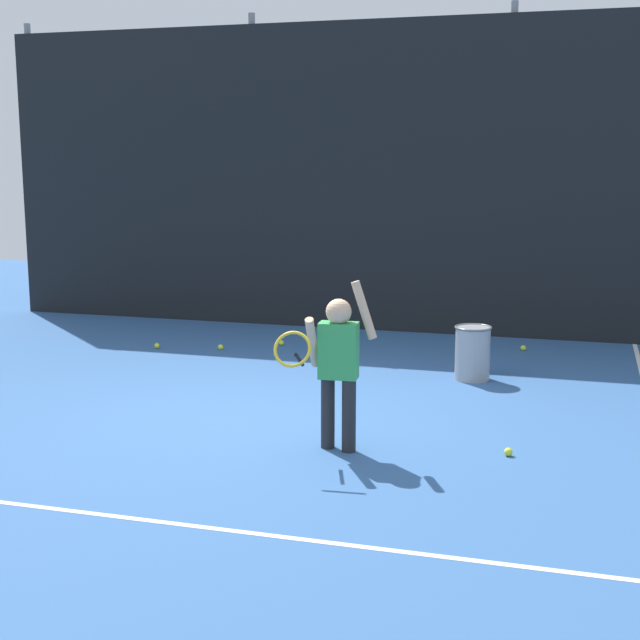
{
  "coord_description": "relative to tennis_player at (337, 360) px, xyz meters",
  "views": [
    {
      "loc": [
        2.65,
        -7.31,
        2.28
      ],
      "look_at": [
        0.43,
        0.24,
        0.85
      ],
      "focal_mm": 50.62,
      "sensor_mm": 36.0,
      "label": 1
    }
  ],
  "objects": [
    {
      "name": "tennis_ball_0",
      "position": [
        -3.08,
        3.08,
        -0.69
      ],
      "size": [
        0.07,
        0.07,
        0.07
      ],
      "primitive_type": "sphere",
      "color": "#CCE033",
      "rests_on": "ground"
    },
    {
      "name": "tennis_ball_6",
      "position": [
        -1.7,
        3.66,
        -0.69
      ],
      "size": [
        0.07,
        0.07,
        0.07
      ],
      "primitive_type": "sphere",
      "color": "#CCE033",
      "rests_on": "ground"
    },
    {
      "name": "ground_plane",
      "position": [
        -0.85,
        0.75,
        -0.73
      ],
      "size": [
        20.0,
        20.0,
        0.0
      ],
      "primitive_type": "plane",
      "color": "#335B93"
    },
    {
      "name": "fence_post_0",
      "position": [
        -5.95,
        5.05,
        1.34
      ],
      "size": [
        0.09,
        0.09,
        4.14
      ],
      "primitive_type": "cylinder",
      "color": "slate",
      "rests_on": "ground"
    },
    {
      "name": "ball_hopper",
      "position": [
        0.75,
        2.6,
        -0.44
      ],
      "size": [
        0.38,
        0.38,
        0.56
      ],
      "color": "gray",
      "rests_on": "ground"
    },
    {
      "name": "tennis_ball_7",
      "position": [
        1.16,
        4.19,
        -0.69
      ],
      "size": [
        0.07,
        0.07,
        0.07
      ],
      "primitive_type": "sphere",
      "color": "#CCE033",
      "rests_on": "ground"
    },
    {
      "name": "court_line_baseline",
      "position": [
        -0.85,
        -1.69,
        -0.72
      ],
      "size": [
        9.0,
        0.05,
        0.0
      ],
      "primitive_type": "cube",
      "color": "white",
      "rests_on": "ground"
    },
    {
      "name": "tennis_ball_3",
      "position": [
        -2.31,
        3.21,
        -0.69
      ],
      "size": [
        0.07,
        0.07,
        0.07
      ],
      "primitive_type": "sphere",
      "color": "#CCE033",
      "rests_on": "ground"
    },
    {
      "name": "fence_post_2",
      "position": [
        0.85,
        5.05,
        1.34
      ],
      "size": [
        0.09,
        0.09,
        4.14
      ],
      "primitive_type": "cylinder",
      "color": "slate",
      "rests_on": "ground"
    },
    {
      "name": "back_fence_windscreen",
      "position": [
        -0.85,
        4.99,
        1.27
      ],
      "size": [
        10.5,
        0.08,
        3.99
      ],
      "primitive_type": "cube",
      "color": "black",
      "rests_on": "ground"
    },
    {
      "name": "tennis_player",
      "position": [
        0.0,
        0.0,
        0.0
      ],
      "size": [
        0.68,
        0.61,
        1.35
      ],
      "rotation": [
        0.0,
        0.0,
        0.08
      ],
      "color": "#232326",
      "rests_on": "ground"
    },
    {
      "name": "fence_post_1",
      "position": [
        -2.55,
        5.05,
        1.34
      ],
      "size": [
        0.09,
        0.09,
        4.14
      ],
      "primitive_type": "cylinder",
      "color": "slate",
      "rests_on": "ground"
    },
    {
      "name": "tennis_ball_5",
      "position": [
        1.31,
        0.23,
        -0.69
      ],
      "size": [
        0.07,
        0.07,
        0.07
      ],
      "primitive_type": "sphere",
      "color": "#CCE033",
      "rests_on": "ground"
    }
  ]
}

